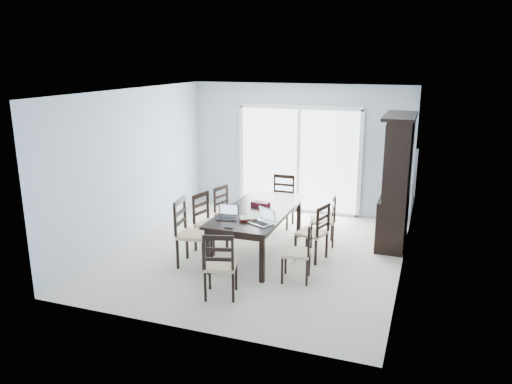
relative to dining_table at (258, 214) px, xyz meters
The scene contains 24 objects.
floor 0.67m from the dining_table, ahead, with size 5.00×5.00×0.00m, color beige.
ceiling 1.93m from the dining_table, ahead, with size 5.00×5.00×0.00m, color white.
back_wall 2.58m from the dining_table, 90.00° to the left, with size 4.50×0.02×2.60m, color #A4B4C4.
wall_left 2.34m from the dining_table, behind, with size 0.02×5.00×2.60m, color #A4B4C4.
wall_right 2.34m from the dining_table, ahead, with size 0.02×5.00×2.60m, color #A4B4C4.
balcony 3.57m from the dining_table, 90.00° to the left, with size 4.50×2.00×0.10m, color gray.
railing 4.50m from the dining_table, 90.00° to the left, with size 4.50×0.06×1.10m, color #99999E.
dining_table is the anchor object (origin of this frame).
china_hutch 2.41m from the dining_table, 31.71° to the left, with size 0.50×1.38×2.20m.
sliding_door 2.51m from the dining_table, 90.00° to the left, with size 2.52×0.05×2.18m.
chair_left_near 1.15m from the dining_table, 138.01° to the right, with size 0.52×0.50×1.20m.
chair_left_mid 0.88m from the dining_table, behind, with size 0.50×0.49×1.09m.
chair_left_far 1.10m from the dining_table, 141.71° to the left, with size 0.48×0.47×1.01m.
chair_right_near 1.21m from the dining_table, 38.59° to the right, with size 0.45×0.44×1.02m.
chair_right_mid 0.97m from the dining_table, ahead, with size 0.50×0.49×1.06m.
chair_right_far 1.25m from the dining_table, 38.85° to the left, with size 0.49×0.48×1.05m.
chair_end_near 1.67m from the dining_table, 87.79° to the right, with size 0.50×0.51×1.07m.
chair_end_far 1.53m from the dining_table, 91.95° to the left, with size 0.42×0.43×1.10m.
laptop_dark 0.68m from the dining_table, 113.59° to the right, with size 0.34×0.26×0.21m.
laptop_silver 0.74m from the dining_table, 67.16° to the right, with size 0.39×0.35×0.22m.
book_stack 0.55m from the dining_table, 85.34° to the right, with size 0.33×0.31×0.04m.
cell_phone 1.01m from the dining_table, 94.73° to the right, with size 0.11×0.05×0.01m, color black.
game_box 0.21m from the dining_table, 94.38° to the left, with size 0.29×0.15×0.07m, color #52101B.
hot_tub 3.69m from the dining_table, 101.66° to the left, with size 1.96×1.81×0.88m.
Camera 1 is at (2.54, -7.16, 3.10)m, focal length 35.00 mm.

